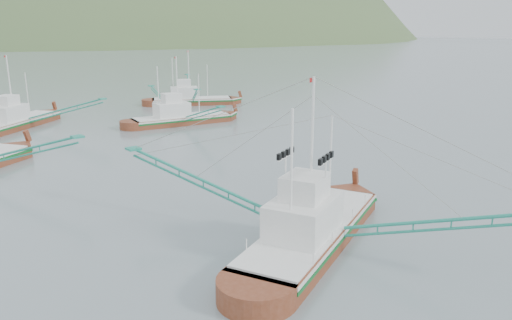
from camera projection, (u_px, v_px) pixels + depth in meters
ground at (308, 220)px, 35.60m from camera, size 1200.00×1200.00×0.00m
main_boat at (312, 209)px, 31.05m from camera, size 15.93×26.74×11.42m
bg_boat_right at (180, 113)px, 70.48m from camera, size 14.30×25.07×10.20m
bg_boat_far at (15, 111)px, 67.73m from camera, size 20.58×22.66×10.58m
bg_boat_extra at (191, 93)px, 88.23m from camera, size 15.52×23.57×10.20m
headland_right at (181, 41)px, 505.06m from camera, size 684.00×432.00×306.00m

